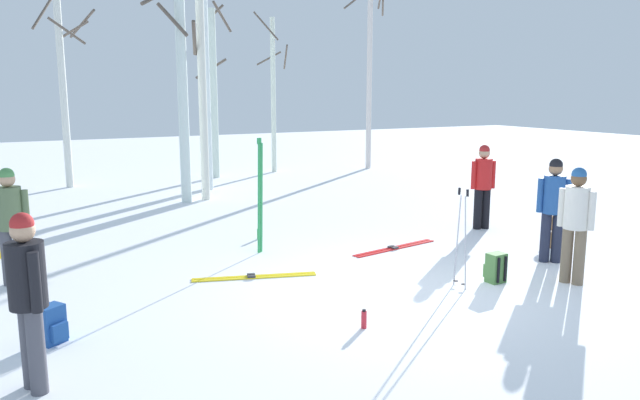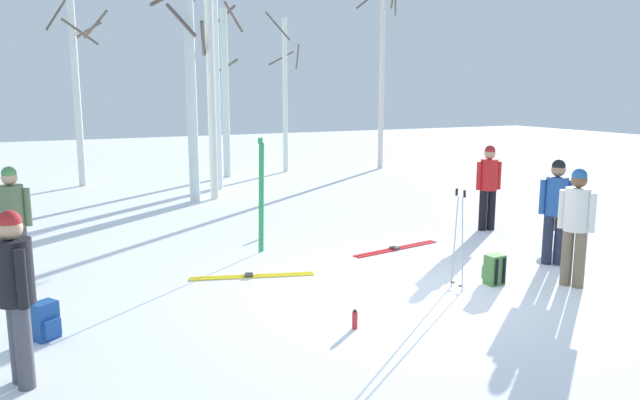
% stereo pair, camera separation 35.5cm
% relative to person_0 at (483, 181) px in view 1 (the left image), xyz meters
% --- Properties ---
extents(ground_plane, '(60.00, 60.00, 0.00)m').
position_rel_person_0_xyz_m(ground_plane, '(-3.59, -2.51, -0.98)').
color(ground_plane, white).
extents(person_0, '(0.51, 0.34, 1.72)m').
position_rel_person_0_xyz_m(person_0, '(0.00, 0.00, 0.00)').
color(person_0, black).
rests_on(person_0, ground_plane).
extents(person_1, '(0.34, 0.49, 1.72)m').
position_rel_person_0_xyz_m(person_1, '(-1.28, -3.34, 0.00)').
color(person_1, '#72604C').
rests_on(person_1, ground_plane).
extents(person_2, '(0.51, 0.34, 1.72)m').
position_rel_person_0_xyz_m(person_2, '(-8.53, 0.36, 0.00)').
color(person_2, '#4C4C56').
rests_on(person_2, ground_plane).
extents(person_3, '(0.43, 0.36, 1.72)m').
position_rel_person_0_xyz_m(person_3, '(-0.68, -2.39, 0.00)').
color(person_3, '#1E2338').
rests_on(person_3, ground_plane).
extents(person_4, '(0.34, 0.50, 1.72)m').
position_rel_person_0_xyz_m(person_4, '(-8.44, -3.27, 0.00)').
color(person_4, '#4C4C56').
rests_on(person_4, ground_plane).
extents(dog, '(0.51, 0.80, 0.57)m').
position_rel_person_0_xyz_m(dog, '(0.23, -1.61, -0.59)').
color(dog, brown).
rests_on(dog, ground_plane).
extents(ski_pair_planted_1, '(0.17, 0.13, 2.00)m').
position_rel_person_0_xyz_m(ski_pair_planted_1, '(-4.67, 0.38, 0.01)').
color(ski_pair_planted_1, green).
rests_on(ski_pair_planted_1, ground_plane).
extents(ski_pair_lying_0, '(1.84, 0.70, 0.05)m').
position_rel_person_0_xyz_m(ski_pair_lying_0, '(-5.32, -0.94, -0.97)').
color(ski_pair_lying_0, yellow).
rests_on(ski_pair_lying_0, ground_plane).
extents(ski_pair_lying_1, '(1.87, 0.50, 0.05)m').
position_rel_person_0_xyz_m(ski_pair_lying_1, '(-2.46, -0.50, -0.97)').
color(ski_pair_lying_1, red).
rests_on(ski_pair_lying_1, ground_plane).
extents(ski_poles_0, '(0.07, 0.27, 1.44)m').
position_rel_person_0_xyz_m(ski_poles_0, '(-2.87, -2.74, -0.21)').
color(ski_poles_0, '#B2B2BC').
rests_on(ski_poles_0, ground_plane).
extents(backpack_0, '(0.27, 0.30, 0.44)m').
position_rel_person_0_xyz_m(backpack_0, '(-2.24, -2.79, -0.77)').
color(backpack_0, '#4C7F3F').
rests_on(backpack_0, ground_plane).
extents(backpack_1, '(0.33, 0.34, 0.44)m').
position_rel_person_0_xyz_m(backpack_1, '(-8.21, -2.17, -0.77)').
color(backpack_1, '#1E4C99').
rests_on(backpack_1, ground_plane).
extents(water_bottle_0, '(0.06, 0.06, 0.22)m').
position_rel_person_0_xyz_m(water_bottle_0, '(-4.36, 1.27, -0.88)').
color(water_bottle_0, green).
rests_on(water_bottle_0, ground_plane).
extents(water_bottle_1, '(0.07, 0.07, 0.23)m').
position_rel_person_0_xyz_m(water_bottle_1, '(-4.89, -3.41, -0.87)').
color(water_bottle_1, red).
rests_on(water_bottle_1, ground_plane).
extents(birch_tree_0, '(1.66, 1.62, 5.61)m').
position_rel_person_0_xyz_m(birch_tree_0, '(-6.88, 9.65, 2.01)').
color(birch_tree_0, silver).
rests_on(birch_tree_0, ground_plane).
extents(birch_tree_1, '(1.36, 1.47, 6.44)m').
position_rel_person_0_xyz_m(birch_tree_1, '(-4.54, 5.72, 2.32)').
color(birch_tree_1, silver).
rests_on(birch_tree_1, ground_plane).
extents(birch_tree_2, '(0.90, 1.09, 6.63)m').
position_rel_person_0_xyz_m(birch_tree_2, '(-3.98, 5.84, 2.51)').
color(birch_tree_2, silver).
rests_on(birch_tree_2, ground_plane).
extents(birch_tree_3, '(1.33, 0.92, 7.52)m').
position_rel_person_0_xyz_m(birch_tree_3, '(-3.44, 7.40, 2.90)').
color(birch_tree_3, silver).
rests_on(birch_tree_3, ground_plane).
extents(birch_tree_4, '(1.04, 1.24, 5.45)m').
position_rel_person_0_xyz_m(birch_tree_4, '(-2.49, 9.62, 1.79)').
color(birch_tree_4, silver).
rests_on(birch_tree_4, ground_plane).
extents(birch_tree_5, '(1.23, 1.15, 5.31)m').
position_rel_person_0_xyz_m(birch_tree_5, '(-0.30, 9.98, 1.72)').
color(birch_tree_5, silver).
rests_on(birch_tree_5, ground_plane).
extents(birch_tree_6, '(1.48, 1.67, 7.97)m').
position_rel_person_0_xyz_m(birch_tree_6, '(3.08, 9.32, 3.21)').
color(birch_tree_6, silver).
rests_on(birch_tree_6, ground_plane).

